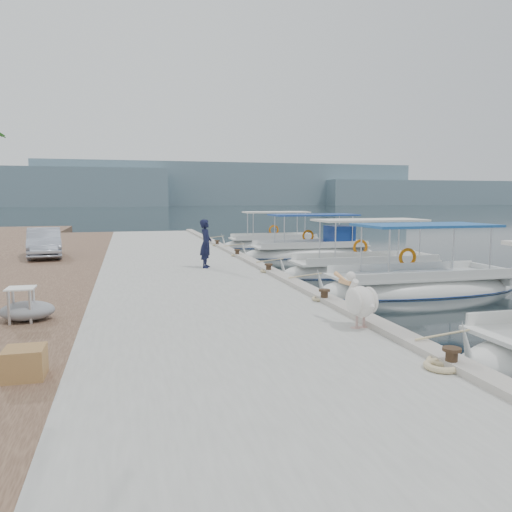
% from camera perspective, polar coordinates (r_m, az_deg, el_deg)
% --- Properties ---
extents(ground, '(400.00, 400.00, 0.00)m').
position_cam_1_polar(ground, '(15.93, 4.15, -4.47)').
color(ground, black).
rests_on(ground, ground).
extents(concrete_quay, '(6.00, 40.00, 0.50)m').
position_cam_1_polar(concrete_quay, '(20.10, -8.62, -1.49)').
color(concrete_quay, '#999994').
rests_on(concrete_quay, ground).
extents(quay_curb, '(0.44, 40.00, 0.12)m').
position_cam_1_polar(quay_curb, '(20.53, -0.90, -0.38)').
color(quay_curb, '#9F988D').
rests_on(quay_curb, concrete_quay).
extents(cobblestone_strip, '(4.00, 40.00, 0.50)m').
position_cam_1_polar(cobblestone_strip, '(20.22, -22.87, -1.90)').
color(cobblestone_strip, brown).
rests_on(cobblestone_strip, ground).
extents(distant_hills, '(330.00, 60.00, 18.00)m').
position_cam_1_polar(distant_hills, '(219.10, -5.52, 7.77)').
color(distant_hills, slate).
rests_on(distant_hills, ground).
extents(fishing_caique_b, '(7.17, 2.51, 2.83)m').
position_cam_1_polar(fishing_caique_b, '(17.24, 18.02, -3.52)').
color(fishing_caique_b, silver).
rests_on(fishing_caique_b, ground).
extents(fishing_caique_c, '(7.24, 2.14, 2.83)m').
position_cam_1_polar(fishing_caique_c, '(20.59, 12.27, -1.73)').
color(fishing_caique_c, silver).
rests_on(fishing_caique_c, ground).
extents(fishing_caique_d, '(7.50, 2.27, 2.83)m').
position_cam_1_polar(fishing_caique_d, '(26.63, 6.37, 0.38)').
color(fishing_caique_d, silver).
rests_on(fishing_caique_d, ground).
extents(fishing_caique_e, '(6.72, 2.00, 2.83)m').
position_cam_1_polar(fishing_caique_e, '(31.60, 2.01, 1.28)').
color(fishing_caique_e, silver).
rests_on(fishing_caique_e, ground).
extents(mooring_bollards, '(0.28, 20.28, 0.33)m').
position_cam_1_polar(mooring_bollards, '(17.13, 1.45, -1.33)').
color(mooring_bollards, black).
rests_on(mooring_bollards, concrete_quay).
extents(pelican, '(0.57, 1.40, 1.08)m').
position_cam_1_polar(pelican, '(10.11, 11.79, -4.94)').
color(pelican, tan).
rests_on(pelican, concrete_quay).
extents(fisherman, '(0.61, 0.75, 1.79)m').
position_cam_1_polar(fisherman, '(18.49, -5.75, 1.42)').
color(fisherman, black).
rests_on(fisherman, concrete_quay).
extents(parked_car, '(1.89, 4.02, 1.28)m').
position_cam_1_polar(parked_car, '(23.61, -23.05, 1.42)').
color(parked_car, '#AAB1C3').
rests_on(parked_car, cobblestone_strip).
extents(wooden_crate, '(0.55, 0.55, 0.44)m').
position_cam_1_polar(wooden_crate, '(8.00, -24.91, -11.02)').
color(wooden_crate, brown).
rests_on(wooden_crate, cobblestone_strip).
extents(tarp_bundle, '(1.10, 0.90, 0.40)m').
position_cam_1_polar(tarp_bundle, '(11.62, -24.66, -5.71)').
color(tarp_bundle, gray).
rests_on(tarp_bundle, cobblestone_strip).
extents(folding_table, '(0.55, 0.55, 0.73)m').
position_cam_1_polar(folding_table, '(11.42, -25.26, -4.30)').
color(folding_table, silver).
rests_on(folding_table, cobblestone_strip).
extents(rope_coil, '(0.54, 0.54, 0.10)m').
position_cam_1_polar(rope_coil, '(8.17, 20.46, -11.69)').
color(rope_coil, '#C6B284').
rests_on(rope_coil, concrete_quay).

